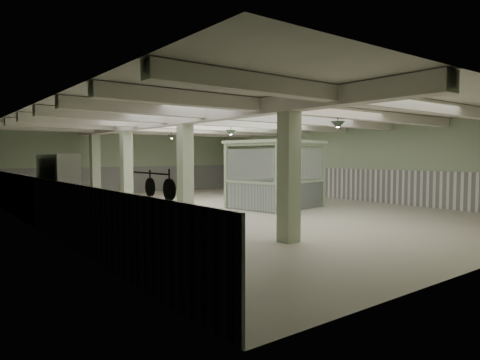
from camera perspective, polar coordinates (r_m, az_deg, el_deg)
floor at (r=16.84m, az=-1.59°, el=-3.98°), size 20.00×20.00×0.00m
ceiling at (r=16.77m, az=-1.61°, el=8.31°), size 14.00×20.00×0.02m
wall_back at (r=25.50m, az=-14.88°, el=2.41°), size 14.00×0.02×3.60m
wall_left at (r=13.83m, az=-25.84°, el=1.61°), size 0.02×20.00×3.60m
wall_right at (r=21.56m, az=13.68°, el=2.30°), size 0.02×20.00×3.60m
wainscot_left at (r=13.90m, az=-25.64°, el=-2.72°), size 0.05×19.90×1.50m
wainscot_right at (r=21.58m, az=13.60°, el=-0.49°), size 0.05×19.90×1.50m
wainscot_back at (r=25.51m, az=-14.82°, el=0.05°), size 13.90×0.05×1.50m
girder at (r=15.43m, az=-9.23°, el=7.90°), size 0.45×19.90×0.40m
beam_a at (r=11.57m, az=21.01°, el=9.51°), size 13.90×0.35×0.32m
beam_b at (r=13.05m, az=11.51°, el=8.91°), size 13.90×0.35×0.32m
beam_c at (r=14.81m, az=4.12°, el=8.28°), size 13.90×0.35×0.32m
beam_d at (r=16.75m, az=-1.61°, el=7.70°), size 13.90×0.35×0.32m
beam_e at (r=18.83m, az=-6.10°, el=7.19°), size 13.90×0.35×0.32m
beam_f at (r=21.00m, az=-9.67°, el=6.75°), size 13.90×0.35×0.32m
beam_g at (r=23.24m, az=-12.56°, el=6.37°), size 13.90×0.35×0.32m
column_a at (r=10.48m, az=6.54°, el=1.50°), size 0.42×0.42×3.60m
column_b at (r=14.50m, az=-7.31°, el=1.97°), size 0.42×0.42×3.60m
column_c at (r=19.00m, az=-14.90°, el=2.17°), size 0.42×0.42×3.60m
column_d at (r=22.74m, az=-18.77°, el=2.26°), size 0.42×0.42×3.60m
hook_rail at (r=6.60m, az=-11.85°, el=0.89°), size 0.02×1.20×0.02m
pendant_front at (r=13.40m, az=12.91°, el=7.16°), size 0.44×0.44×0.22m
pendant_mid at (r=17.43m, az=-1.23°, el=6.31°), size 0.44×0.44×0.22m
pendant_back at (r=21.66m, az=-9.10°, el=5.66°), size 0.44×0.44×0.22m
prep_counter at (r=10.51m, az=-19.11°, el=-5.99°), size 0.88×5.05×0.91m
pitcher_near at (r=12.18m, az=-21.95°, el=-1.98°), size 0.24×0.27×0.31m
pitcher_far at (r=11.79m, az=-21.61°, el=-2.32°), size 0.18×0.21×0.24m
veg_colander at (r=10.38m, az=-19.33°, el=-3.14°), size 0.53×0.53×0.19m
orange_bowl at (r=9.51m, az=-17.24°, el=-3.96°), size 0.30×0.30×0.09m
skillet_near at (r=6.19m, az=-9.41°, el=-1.28°), size 0.04×0.32×0.32m
skillet_far at (r=6.74m, az=-11.90°, el=-0.94°), size 0.04×0.28×0.28m
walkin_cooler at (r=12.78m, az=-23.03°, el=-1.70°), size 0.82×2.34×2.14m
guard_booth at (r=17.53m, az=4.76°, el=2.28°), size 3.81×3.39×2.73m
filing_cabinet at (r=18.96m, az=9.14°, el=-1.54°), size 0.41×0.55×1.11m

